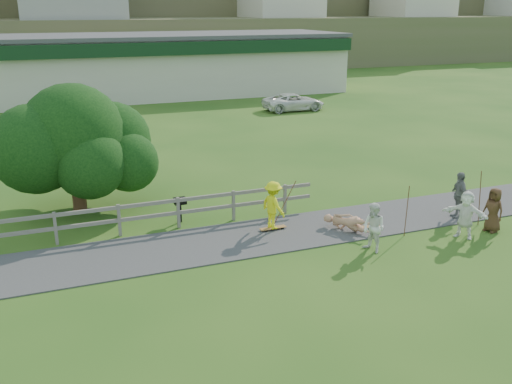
# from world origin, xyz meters

# --- Properties ---
(ground) EXTENTS (260.00, 260.00, 0.00)m
(ground) POSITION_xyz_m (0.00, 0.00, 0.00)
(ground) COLOR #255217
(ground) RESTS_ON ground
(path) EXTENTS (34.00, 3.00, 0.04)m
(path) POSITION_xyz_m (0.00, 1.50, 0.02)
(path) COLOR #3D3D3F
(path) RESTS_ON ground
(fence) EXTENTS (15.05, 0.10, 1.10)m
(fence) POSITION_xyz_m (-4.62, 3.30, 0.72)
(fence) COLOR slate
(fence) RESTS_ON ground
(strip_mall) EXTENTS (32.50, 10.75, 5.10)m
(strip_mall) POSITION_xyz_m (4.00, 34.94, 2.58)
(strip_mall) COLOR beige
(strip_mall) RESTS_ON ground
(skater_rider) EXTENTS (0.88, 1.19, 1.64)m
(skater_rider) POSITION_xyz_m (0.92, 1.87, 0.82)
(skater_rider) COLOR yellow
(skater_rider) RESTS_ON ground
(skater_fallen) EXTENTS (1.69, 1.31, 0.64)m
(skater_fallen) POSITION_xyz_m (3.24, 0.86, 0.32)
(skater_fallen) COLOR tan
(skater_fallen) RESTS_ON ground
(spectator_a) EXTENTS (0.79, 0.90, 1.57)m
(spectator_a) POSITION_xyz_m (3.12, -0.87, 0.78)
(spectator_a) COLOR white
(spectator_a) RESTS_ON ground
(spectator_b) EXTENTS (0.68, 1.08, 1.72)m
(spectator_b) POSITION_xyz_m (7.58, 0.58, 0.86)
(spectator_b) COLOR slate
(spectator_b) RESTS_ON ground
(spectator_c) EXTENTS (0.63, 0.83, 1.53)m
(spectator_c) POSITION_xyz_m (7.80, -0.89, 0.76)
(spectator_c) COLOR #4C311E
(spectator_c) RESTS_ON ground
(spectator_d) EXTENTS (1.21, 1.49, 1.59)m
(spectator_d) POSITION_xyz_m (6.55, -0.97, 0.80)
(spectator_d) COLOR white
(spectator_d) RESTS_ON ground
(car_silver) EXTENTS (4.05, 1.73, 1.30)m
(car_silver) POSITION_xyz_m (-3.34, 26.14, 0.65)
(car_silver) COLOR gray
(car_silver) RESTS_ON ground
(car_white) EXTENTS (4.54, 2.11, 1.26)m
(car_white) POSITION_xyz_m (11.61, 23.12, 0.63)
(car_white) COLOR white
(car_white) RESTS_ON ground
(tree) EXTENTS (6.05, 6.05, 3.82)m
(tree) POSITION_xyz_m (-5.00, 6.44, 1.91)
(tree) COLOR black
(tree) RESTS_ON ground
(bbq) EXTENTS (0.42, 0.32, 0.90)m
(bbq) POSITION_xyz_m (-1.80, 3.81, 0.45)
(bbq) COLOR black
(bbq) RESTS_ON ground
(longboard_rider) EXTENTS (0.94, 0.26, 0.10)m
(longboard_rider) POSITION_xyz_m (0.92, 1.87, 0.05)
(longboard_rider) COLOR brown
(longboard_rider) RESTS_ON ground
(longboard_fallen) EXTENTS (0.93, 0.40, 0.10)m
(longboard_fallen) POSITION_xyz_m (4.04, 0.76, 0.05)
(longboard_fallen) COLOR brown
(longboard_fallen) RESTS_ON ground
(helmet) EXTENTS (0.30, 0.30, 0.30)m
(helmet) POSITION_xyz_m (3.84, 1.21, 0.15)
(helmet) COLOR #9F250E
(helmet) RESTS_ON ground
(pole_rider) EXTENTS (0.03, 0.03, 1.76)m
(pole_rider) POSITION_xyz_m (1.52, 2.27, 0.88)
(pole_rider) COLOR brown
(pole_rider) RESTS_ON ground
(pole_spec_left) EXTENTS (0.03, 0.03, 1.74)m
(pole_spec_left) POSITION_xyz_m (4.82, -0.17, 0.87)
(pole_spec_left) COLOR brown
(pole_spec_left) RESTS_ON ground
(pole_spec_right) EXTENTS (0.03, 0.03, 1.98)m
(pole_spec_right) POSITION_xyz_m (7.73, -0.28, 0.99)
(pole_spec_right) COLOR brown
(pole_spec_right) RESTS_ON ground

